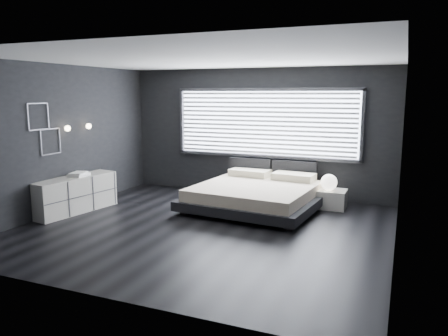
% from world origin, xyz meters
% --- Properties ---
extents(room, '(6.04, 6.00, 2.80)m').
position_xyz_m(room, '(0.00, 0.00, 1.40)').
color(room, black).
rests_on(room, ground).
extents(window, '(4.14, 0.09, 1.52)m').
position_xyz_m(window, '(0.20, 2.70, 1.61)').
color(window, white).
rests_on(window, ground).
extents(headboard, '(1.96, 0.16, 0.52)m').
position_xyz_m(headboard, '(0.39, 2.64, 0.57)').
color(headboard, black).
rests_on(headboard, ground).
extents(sconce_near, '(0.18, 0.11, 0.11)m').
position_xyz_m(sconce_near, '(-2.88, 0.05, 1.60)').
color(sconce_near, silver).
rests_on(sconce_near, ground).
extents(sconce_far, '(0.18, 0.11, 0.11)m').
position_xyz_m(sconce_far, '(-2.88, 0.65, 1.60)').
color(sconce_far, silver).
rests_on(sconce_far, ground).
extents(wall_art_upper, '(0.01, 0.48, 0.48)m').
position_xyz_m(wall_art_upper, '(-2.98, -0.55, 1.85)').
color(wall_art_upper, '#47474C').
rests_on(wall_art_upper, ground).
extents(wall_art_lower, '(0.01, 0.48, 0.48)m').
position_xyz_m(wall_art_lower, '(-2.98, -0.30, 1.38)').
color(wall_art_lower, '#47474C').
rests_on(wall_art_lower, ground).
extents(bed, '(2.61, 2.51, 0.62)m').
position_xyz_m(bed, '(0.40, 1.53, 0.29)').
color(bed, black).
rests_on(bed, ground).
extents(nightstand, '(0.63, 0.53, 0.37)m').
position_xyz_m(nightstand, '(1.74, 2.16, 0.18)').
color(nightstand, beige).
rests_on(nightstand, ground).
extents(orb_lamp, '(0.32, 0.32, 0.32)m').
position_xyz_m(orb_lamp, '(1.71, 2.13, 0.53)').
color(orb_lamp, white).
rests_on(orb_lamp, nightstand).
extents(dresser, '(0.76, 1.77, 0.68)m').
position_xyz_m(dresser, '(-2.74, -0.01, 0.34)').
color(dresser, beige).
rests_on(dresser, ground).
extents(book_stack, '(0.31, 0.40, 0.08)m').
position_xyz_m(book_stack, '(-2.73, 0.10, 0.72)').
color(book_stack, white).
rests_on(book_stack, dresser).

